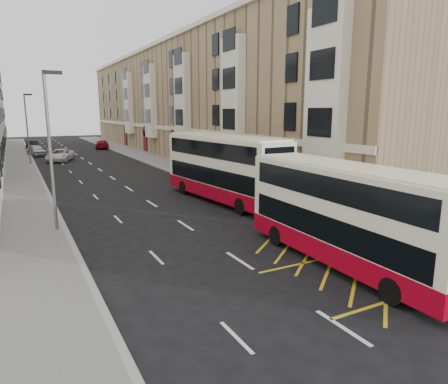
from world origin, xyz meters
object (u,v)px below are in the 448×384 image
street_lamp_near (51,143)px  car_dark (32,145)px  double_decker_front (347,215)px  pedestrian_far (406,227)px  car_silver (36,150)px  car_red (102,144)px  pedestrian_mid (401,220)px  white_van (60,155)px  street_lamp_far (27,125)px  double_decker_rear (224,168)px

street_lamp_near → car_dark: street_lamp_near is taller
double_decker_front → pedestrian_far: 4.22m
car_silver → car_red: size_ratio=0.91×
double_decker_front → pedestrian_mid: double_decker_front is taller
pedestrian_mid → white_van: size_ratio=0.33×
white_van → car_silver: 8.43m
double_decker_front → white_van: 42.94m
street_lamp_far → double_decker_front: 41.67m
street_lamp_far → pedestrian_mid: (14.48, -39.40, -3.59)m
pedestrian_mid → car_silver: (-13.33, 49.54, -0.28)m
white_van → pedestrian_far: bearing=-56.1°
street_lamp_far → street_lamp_near: bearing=-90.0°
pedestrian_far → car_red: pedestrian_far is taller
street_lamp_near → pedestrian_mid: street_lamp_near is taller
street_lamp_far → car_dark: 21.61m
white_van → double_decker_front: bearing=-61.4°
pedestrian_mid → white_van: 42.87m
pedestrian_mid → pedestrian_far: (-0.53, -0.71, -0.07)m
pedestrian_mid → pedestrian_far: 0.89m
pedestrian_mid → white_van: (-11.04, 41.42, -0.29)m
pedestrian_far → car_red: bearing=-84.6°
street_lamp_near → double_decker_rear: 11.51m
street_lamp_far → double_decker_rear: street_lamp_far is taller
street_lamp_near → double_decker_rear: street_lamp_near is taller
double_decker_rear → pedestrian_mid: double_decker_rear is taller
white_van → car_red: size_ratio=1.10×
street_lamp_near → street_lamp_far: 30.00m
double_decker_rear → car_dark: double_decker_rear is taller
pedestrian_far → white_van: bearing=-73.0°
double_decker_front → car_dark: bearing=99.1°
car_red → street_lamp_near: bearing=90.5°
pedestrian_mid → car_silver: pedestrian_mid is taller
street_lamp_near → car_red: 48.59m
car_dark → street_lamp_far: bearing=-83.5°
street_lamp_far → double_decker_front: bearing=-76.2°
car_dark → car_red: bearing=-12.3°
car_red → double_decker_rear: bearing=103.6°
double_decker_front → pedestrian_mid: bearing=13.3°
pedestrian_mid → car_dark: size_ratio=0.41×
white_van → car_red: 17.05m
pedestrian_far → car_red: 57.19m
street_lamp_near → white_van: size_ratio=1.48×
street_lamp_near → double_decker_front: size_ratio=0.77×
car_red → street_lamp_far: bearing=70.2°
pedestrian_mid → street_lamp_near: bearing=147.3°
double_decker_rear → car_dark: size_ratio=2.70×
street_lamp_far → double_decker_rear: (11.03, -27.67, -2.31)m
double_decker_front → pedestrian_far: double_decker_front is taller
double_decker_front → double_decker_rear: (1.13, 12.74, 0.23)m
street_lamp_near → car_red: street_lamp_near is taller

